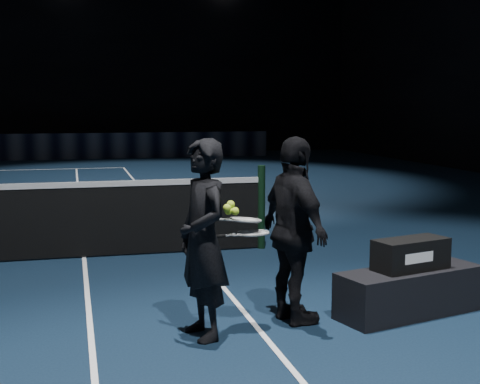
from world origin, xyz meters
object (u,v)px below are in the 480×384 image
(player_bench, at_px, (409,292))
(player_a, at_px, (203,239))
(tennis_balls, at_px, (231,209))
(racket_bag, at_px, (411,254))
(player_b, at_px, (294,231))
(racket_lower, at_px, (253,233))
(racket_upper, at_px, (245,220))

(player_bench, height_order, player_a, player_a)
(player_bench, height_order, tennis_balls, tennis_balls)
(racket_bag, bearing_deg, player_b, 162.97)
(racket_lower, bearing_deg, player_b, 0.00)
(tennis_balls, bearing_deg, racket_bag, 2.28)
(racket_lower, xyz_separation_m, racket_upper, (-0.06, 0.03, 0.11))
(player_bench, xyz_separation_m, racket_bag, (0.00, 0.00, 0.35))
(player_bench, relative_size, racket_upper, 2.05)
(player_a, bearing_deg, racket_lower, 87.10)
(player_a, distance_m, player_b, 0.85)
(racket_bag, bearing_deg, player_a, 169.10)
(player_b, relative_size, racket_lower, 2.39)
(racket_bag, relative_size, racket_upper, 1.02)
(player_a, height_order, racket_lower, player_a)
(player_bench, xyz_separation_m, racket_lower, (-1.48, -0.03, 0.62))
(racket_bag, relative_size, player_a, 0.43)
(player_a, relative_size, racket_upper, 2.39)
(player_bench, bearing_deg, player_a, 169.10)
(player_a, distance_m, tennis_balls, 0.34)
(racket_bag, height_order, tennis_balls, tennis_balls)
(player_b, xyz_separation_m, racket_lower, (-0.39, -0.08, 0.01))
(player_a, relative_size, racket_lower, 2.39)
(player_b, relative_size, tennis_balls, 13.53)
(racket_bag, xyz_separation_m, racket_upper, (-1.54, -0.00, 0.38))
(player_a, xyz_separation_m, racket_upper, (0.38, 0.12, 0.12))
(player_b, xyz_separation_m, tennis_balls, (-0.58, -0.11, 0.23))
(tennis_balls, bearing_deg, player_a, -167.38)
(racket_bag, bearing_deg, player_bench, 0.00)
(racket_bag, distance_m, player_b, 1.12)
(racket_lower, bearing_deg, tennis_balls, 178.53)
(racket_bag, xyz_separation_m, tennis_balls, (-1.67, -0.07, 0.48))
(racket_lower, bearing_deg, racket_upper, 141.34)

